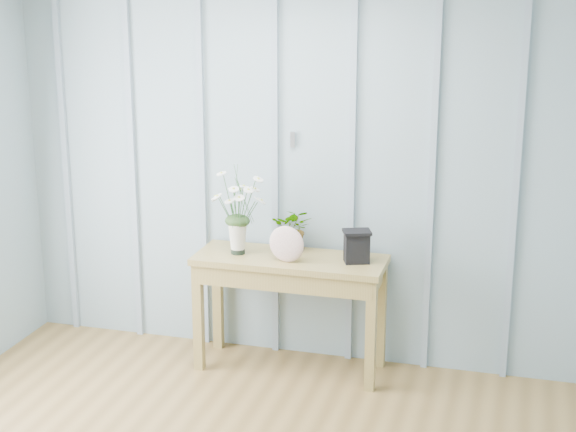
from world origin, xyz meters
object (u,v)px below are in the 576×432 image
(felt_disc_vessel, at_px, (287,244))
(carved_box, at_px, (357,246))
(sideboard, at_px, (290,274))
(daisy_vase, at_px, (237,200))

(felt_disc_vessel, relative_size, carved_box, 1.13)
(sideboard, distance_m, carved_box, 0.47)
(felt_disc_vessel, height_order, carved_box, felt_disc_vessel)
(sideboard, height_order, daisy_vase, daisy_vase)
(felt_disc_vessel, bearing_deg, sideboard, 99.66)
(sideboard, bearing_deg, carved_box, 1.66)
(felt_disc_vessel, bearing_deg, daisy_vase, 174.28)
(sideboard, distance_m, felt_disc_vessel, 0.25)
(daisy_vase, height_order, carved_box, daisy_vase)
(daisy_vase, bearing_deg, felt_disc_vessel, -12.87)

